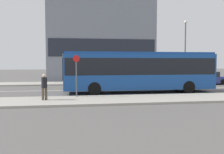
# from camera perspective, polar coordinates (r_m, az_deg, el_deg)

# --- Properties ---
(ground_plane) EXTENTS (120.00, 120.00, 0.00)m
(ground_plane) POSITION_cam_1_polar(r_m,az_deg,el_deg) (21.73, -2.92, -2.93)
(ground_plane) COLOR #595654
(sidewalk_near) EXTENTS (44.00, 3.50, 0.13)m
(sidewalk_near) POSITION_cam_1_polar(r_m,az_deg,el_deg) (15.57, -0.53, -5.24)
(sidewalk_near) COLOR #A39E93
(sidewalk_near) RESTS_ON ground_plane
(sidewalk_far) EXTENTS (44.00, 3.50, 0.13)m
(sidewalk_far) POSITION_cam_1_polar(r_m,az_deg,el_deg) (27.92, -4.26, -1.37)
(sidewalk_far) COLOR #A39E93
(sidewalk_far) RESTS_ON ground_plane
(lane_centerline) EXTENTS (41.80, 0.16, 0.01)m
(lane_centerline) POSITION_cam_1_polar(r_m,az_deg,el_deg) (21.73, -2.92, -2.92)
(lane_centerline) COLOR silver
(lane_centerline) RESTS_ON ground_plane
(apartment_block_left_tower) EXTENTS (13.89, 4.27, 15.19)m
(apartment_block_left_tower) POSITION_cam_1_polar(r_m,az_deg,el_deg) (33.68, -2.51, 12.30)
(apartment_block_left_tower) COLOR gray
(apartment_block_left_tower) RESTS_ON ground_plane
(city_bus) EXTENTS (11.77, 2.65, 3.18)m
(city_bus) POSITION_cam_1_polar(r_m,az_deg,el_deg) (19.86, 6.14, 1.75)
(city_bus) COLOR #194793
(city_bus) RESTS_ON ground_plane
(parked_car_0) EXTENTS (4.47, 1.80, 1.37)m
(parked_car_0) POSITION_cam_1_polar(r_m,az_deg,el_deg) (28.72, 20.70, -0.29)
(parked_car_0) COLOR navy
(parked_car_0) RESTS_ON ground_plane
(pedestrian_near_stop) EXTENTS (0.34, 0.34, 1.57)m
(pedestrian_near_stop) POSITION_cam_1_polar(r_m,az_deg,el_deg) (15.54, -15.22, -1.86)
(pedestrian_near_stop) COLOR #4C4233
(pedestrian_near_stop) RESTS_ON sidewalk_near
(bus_stop_sign) EXTENTS (0.44, 0.12, 2.78)m
(bus_stop_sign) POSITION_cam_1_polar(r_m,az_deg,el_deg) (16.58, -8.14, 1.11)
(bus_stop_sign) COLOR #4C4C51
(bus_stop_sign) RESTS_ON sidewalk_near
(street_lamp) EXTENTS (0.36, 0.36, 6.92)m
(street_lamp) POSITION_cam_1_polar(r_m,az_deg,el_deg) (29.40, 16.39, 7.10)
(street_lamp) COLOR #4C4C51
(street_lamp) RESTS_ON sidewalk_far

